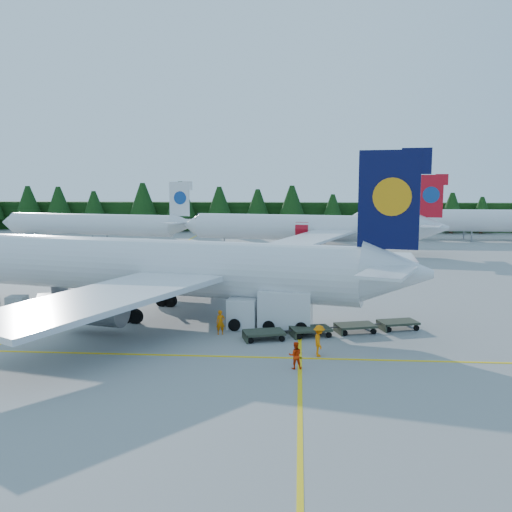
# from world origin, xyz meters

# --- Properties ---
(ground) EXTENTS (320.00, 320.00, 0.00)m
(ground) POSITION_xyz_m (0.00, 0.00, 0.00)
(ground) COLOR gray
(ground) RESTS_ON ground
(taxi_stripe_a) EXTENTS (0.25, 120.00, 0.01)m
(taxi_stripe_a) POSITION_xyz_m (-14.00, 20.00, 0.01)
(taxi_stripe_a) COLOR yellow
(taxi_stripe_a) RESTS_ON ground
(taxi_stripe_b) EXTENTS (0.25, 120.00, 0.01)m
(taxi_stripe_b) POSITION_xyz_m (6.00, 20.00, 0.01)
(taxi_stripe_b) COLOR yellow
(taxi_stripe_b) RESTS_ON ground
(taxi_stripe_cross) EXTENTS (80.00, 0.25, 0.01)m
(taxi_stripe_cross) POSITION_xyz_m (0.00, -6.00, 0.01)
(taxi_stripe_cross) COLOR yellow
(taxi_stripe_cross) RESTS_ON ground
(treeline_hedge) EXTENTS (220.00, 4.00, 6.00)m
(treeline_hedge) POSITION_xyz_m (0.00, 82.00, 3.00)
(treeline_hedge) COLOR black
(treeline_hedge) RESTS_ON ground
(airliner_navy) EXTENTS (43.78, 35.61, 12.93)m
(airliner_navy) POSITION_xyz_m (-8.52, 5.18, 3.89)
(airliner_navy) COLOR silver
(airliner_navy) RESTS_ON ground
(airliner_red) EXTENTS (39.45, 32.19, 11.55)m
(airliner_red) POSITION_xyz_m (5.96, 47.37, 3.47)
(airliner_red) COLOR silver
(airliner_red) RESTS_ON ground
(airliner_far_left) EXTENTS (35.78, 9.91, 10.50)m
(airliner_far_left) POSITION_xyz_m (-30.93, 55.50, 3.29)
(airliner_far_left) COLOR silver
(airliner_far_left) RESTS_ON ground
(airliner_far_right) EXTENTS (39.79, 4.56, 11.57)m
(airliner_far_right) POSITION_xyz_m (33.04, 64.64, 3.63)
(airliner_far_right) COLOR silver
(airliner_far_right) RESTS_ON ground
(airstairs) EXTENTS (4.40, 5.72, 3.38)m
(airstairs) POSITION_xyz_m (-14.98, 7.58, 0.73)
(airstairs) COLOR silver
(airstairs) RESTS_ON ground
(service_truck) EXTENTS (6.33, 2.86, 2.96)m
(service_truck) POSITION_xyz_m (3.83, 0.90, 1.46)
(service_truck) COLOR white
(service_truck) RESTS_ON ground
(dolly_train) EXTENTS (12.78, 5.97, 0.16)m
(dolly_train) POSITION_xyz_m (8.37, -0.27, 0.51)
(dolly_train) COLOR #2E3526
(dolly_train) RESTS_ON ground
(uld_pair) EXTENTS (4.62, 1.93, 1.52)m
(uld_pair) POSITION_xyz_m (-17.47, 2.48, 1.02)
(uld_pair) COLOR #2E3526
(uld_pair) RESTS_ON ground
(crew_a) EXTENTS (0.73, 0.59, 1.74)m
(crew_a) POSITION_xyz_m (0.39, -0.95, 0.87)
(crew_a) COLOR #DF6704
(crew_a) RESTS_ON ground
(crew_b) EXTENTS (0.85, 0.70, 1.60)m
(crew_b) POSITION_xyz_m (5.73, -7.94, 0.80)
(crew_b) COLOR red
(crew_b) RESTS_ON ground
(crew_c) EXTENTS (0.61, 0.85, 1.97)m
(crew_c) POSITION_xyz_m (7.18, -5.47, 0.98)
(crew_c) COLOR orange
(crew_c) RESTS_ON ground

